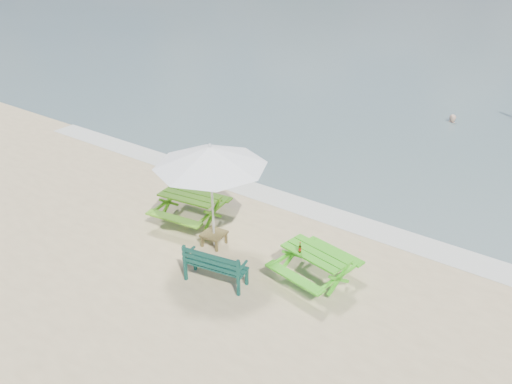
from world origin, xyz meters
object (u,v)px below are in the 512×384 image
Objects in this scene: picnic_table_right at (315,266)px; beer_bottle at (300,249)px; picnic_table_left at (190,208)px; side_table at (214,239)px; swimmer at (450,133)px; patio_umbrella at (210,156)px; park_bench at (216,272)px.

picnic_table_right is 7.44× the size of beer_bottle.
beer_bottle is at bearing -7.98° from picnic_table_left.
beer_bottle is (2.38, 0.04, 0.61)m from side_table.
picnic_table_left reaches higher than picnic_table_right.
swimmer is at bearing 91.37° from beer_bottle.
picnic_table_left reaches higher than side_table.
beer_bottle is at bearing 1.02° from side_table.
patio_umbrella is at bearing -99.47° from swimmer.
side_table is (-2.66, -0.24, -0.16)m from picnic_table_right.
park_bench reaches higher than swimmer.
swimmer is (3.34, 11.91, -0.82)m from picnic_table_left.
park_bench is 1.47m from side_table.
patio_umbrella is 1.84× the size of swimmer.
patio_umbrella reaches higher than side_table.
beer_bottle reaches higher than park_bench.
park_bench is 2.51× the size of side_table.
patio_umbrella reaches higher than picnic_table_left.
patio_umbrella is at bearing -23.69° from picnic_table_left.
patio_umbrella reaches higher than beer_bottle.
picnic_table_right is at bearing -4.59° from picnic_table_left.
swimmer is at bearing 80.53° from side_table.
picnic_table_left is 12.39m from swimmer.
side_table is 2.45m from beer_bottle.
park_bench is 0.50× the size of patio_umbrella.
park_bench reaches higher than side_table.
patio_umbrella is (-0.98, 1.10, 2.09)m from park_bench.
park_bench is 5.77× the size of beer_bottle.
beer_bottle is at bearing 39.14° from park_bench.
picnic_table_left is 1.39m from side_table.
picnic_table_left is 1.25× the size of swimmer.
picnic_table_left is at bearing 156.31° from patio_umbrella.
side_table is (1.26, -0.55, -0.18)m from picnic_table_left.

